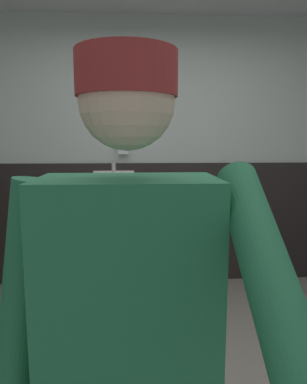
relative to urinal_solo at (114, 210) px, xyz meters
name	(u,v)px	position (x,y,z in m)	size (l,w,h in m)	color
wall_back	(150,153)	(0.36, 0.22, 0.54)	(4.64, 0.12, 2.63)	silver
wainscot_band_back	(151,223)	(0.36, 0.14, -0.17)	(4.04, 0.03, 1.22)	black
urinal_solo	(114,210)	(0.00, 0.00, 0.00)	(0.40, 0.34, 1.24)	white
person	(129,349)	(0.18, -2.63, 0.18)	(0.63, 0.60, 1.64)	#2D3342
soap_dispenser	(123,145)	(0.09, 0.12, 0.62)	(0.10, 0.07, 0.18)	silver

